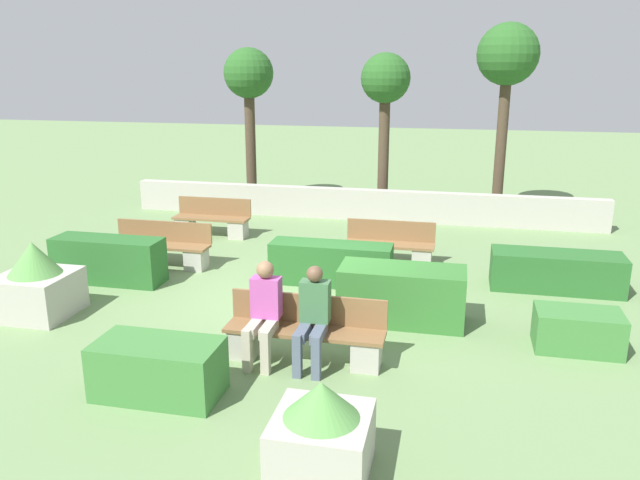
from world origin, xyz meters
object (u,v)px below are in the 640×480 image
person_seated_man (313,313)px  planter_corner_right (37,284)px  bench_right_side (161,249)px  planter_corner_left (321,432)px  bench_front (305,336)px  bench_left_side (212,222)px  person_seated_woman (264,308)px  tree_leftmost (249,80)px  tree_center_right (508,61)px  tree_center_left (385,86)px  bench_back (389,249)px

person_seated_man → planter_corner_right: size_ratio=1.13×
bench_right_side → planter_corner_left: planter_corner_left is taller
planter_corner_left → planter_corner_right: bearing=150.8°
bench_front → bench_left_side: bearing=122.6°
bench_right_side → person_seated_woman: 4.69m
person_seated_man → bench_left_side: bearing=122.9°
bench_right_side → person_seated_man: 5.16m
bench_left_side → tree_leftmost: bearing=98.3°
bench_front → tree_center_right: bearing=72.8°
bench_right_side → tree_leftmost: tree_leftmost is taller
planter_corner_right → bench_left_side: bearing=80.3°
person_seated_woman → bench_front: bearing=15.2°
bench_front → planter_corner_right: (-4.42, 0.61, 0.18)m
bench_left_side → tree_center_left: size_ratio=0.43×
bench_left_side → person_seated_man: person_seated_man is taller
bench_left_side → person_seated_woman: person_seated_woman is taller
bench_left_side → planter_corner_right: planter_corner_right is taller
bench_front → bench_left_side: size_ratio=1.21×
bench_left_side → bench_right_side: size_ratio=0.89×
tree_center_left → tree_center_right: (2.94, 0.47, 0.62)m
bench_left_side → bench_back: bearing=-12.9°
bench_back → tree_leftmost: (-4.44, 4.89, 3.05)m
planter_corner_right → tree_leftmost: bearing=86.0°
person_seated_woman → bench_left_side: bearing=118.1°
planter_corner_left → tree_center_left: (-0.80, 11.06, 2.82)m
bench_front → person_seated_woman: size_ratio=1.57×
tree_center_right → person_seated_man: bearing=-106.2°
bench_left_side → tree_center_left: (3.49, 3.20, 2.93)m
planter_corner_left → bench_back: bearing=90.9°
bench_back → tree_leftmost: tree_leftmost is taller
planter_corner_left → tree_leftmost: (-4.54, 11.45, 2.94)m
bench_back → planter_corner_left: bearing=-97.4°
bench_back → person_seated_man: size_ratio=1.30×
bench_front → tree_center_left: tree_center_left is taller
tree_center_left → tree_leftmost: bearing=174.0°
planter_corner_right → tree_center_right: 11.80m
bench_right_side → planter_corner_right: size_ratio=1.66×
person_seated_woman → planter_corner_right: 3.99m
person_seated_man → planter_corner_left: 2.22m
bench_right_side → tree_center_right: tree_center_right is taller
tree_center_right → bench_left_side: bearing=-150.3°
bench_left_side → bench_right_side: 2.30m
bench_right_side → bench_front: bearing=-40.5°
planter_corner_right → tree_center_right: (7.29, 8.65, 3.36)m
person_seated_woman → tree_leftmost: tree_leftmost is taller
person_seated_woman → planter_corner_left: (1.23, -2.12, -0.32)m
bench_right_side → person_seated_man: size_ratio=1.48×
bench_right_side → person_seated_woman: (3.18, -3.43, 0.41)m
planter_corner_right → tree_center_right: tree_center_right is taller
bench_front → planter_corner_right: 4.47m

